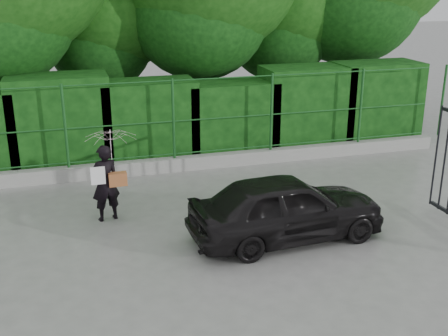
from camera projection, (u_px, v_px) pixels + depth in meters
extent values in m
plane|color=gray|center=(208.00, 267.00, 8.52)|extent=(80.00, 80.00, 0.00)
cube|color=#9E9E99|center=(157.00, 166.00, 12.55)|extent=(14.00, 0.25, 0.30)
cylinder|color=#194F1D|center=(65.00, 127.00, 11.71)|extent=(0.06, 0.06, 1.80)
cylinder|color=#194F1D|center=(173.00, 119.00, 12.32)|extent=(0.06, 0.06, 1.80)
cylinder|color=#194F1D|center=(271.00, 112.00, 12.92)|extent=(0.06, 0.06, 1.80)
cylinder|color=#194F1D|center=(361.00, 106.00, 13.53)|extent=(0.06, 0.06, 1.80)
cylinder|color=#194F1D|center=(442.00, 100.00, 14.14)|extent=(0.06, 0.06, 1.80)
cylinder|color=#194F1D|center=(157.00, 155.00, 12.47)|extent=(13.60, 0.03, 0.03)
cylinder|color=#194F1D|center=(155.00, 123.00, 12.23)|extent=(13.60, 0.03, 0.03)
cylinder|color=#194F1D|center=(154.00, 82.00, 11.93)|extent=(13.60, 0.03, 0.03)
cube|color=black|center=(60.00, 122.00, 12.64)|extent=(2.20, 1.20, 2.12)
cube|color=black|center=(149.00, 121.00, 13.20)|extent=(2.20, 1.20, 1.89)
cube|color=black|center=(230.00, 118.00, 13.75)|extent=(2.20, 1.20, 1.77)
cube|color=black|center=(305.00, 107.00, 14.23)|extent=(2.20, 1.20, 2.05)
cube|color=black|center=(375.00, 102.00, 14.76)|extent=(2.20, 1.20, 2.07)
cylinder|color=black|center=(12.00, 60.00, 13.53)|extent=(0.36, 0.36, 4.50)
cylinder|color=black|center=(113.00, 73.00, 15.57)|extent=(0.36, 0.36, 3.25)
sphere|color=#14470F|center=(108.00, 0.00, 14.94)|extent=(3.90, 3.90, 3.90)
cylinder|color=black|center=(209.00, 56.00, 15.16)|extent=(0.36, 0.36, 4.25)
cylinder|color=black|center=(285.00, 62.00, 16.58)|extent=(0.36, 0.36, 3.50)
cylinder|color=black|center=(353.00, 40.00, 16.54)|extent=(0.36, 0.36, 4.75)
cylinder|color=black|center=(445.00, 160.00, 10.07)|extent=(0.04, 0.04, 1.90)
cylinder|color=black|center=(436.00, 156.00, 10.30)|extent=(0.04, 0.04, 1.90)
imported|color=black|center=(105.00, 183.00, 9.95)|extent=(0.58, 0.45, 1.40)
imported|color=silver|center=(111.00, 153.00, 9.86)|extent=(0.91, 0.93, 0.84)
cube|color=#9E5930|center=(118.00, 179.00, 9.91)|extent=(0.32, 0.15, 0.24)
cube|color=white|center=(98.00, 176.00, 9.75)|extent=(0.25, 0.02, 0.32)
imported|color=black|center=(287.00, 207.00, 9.28)|extent=(3.34, 1.52, 1.11)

